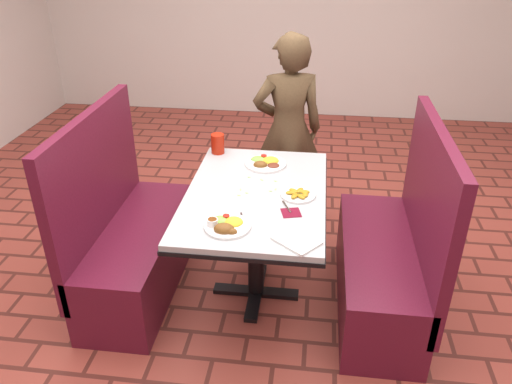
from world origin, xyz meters
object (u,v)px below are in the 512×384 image
(diner_person, at_px, (288,130))
(near_dinner_plate, at_px, (226,224))
(plantain_plate, at_px, (298,194))
(booth_bench_right, at_px, (388,262))
(red_tumbler, at_px, (218,144))
(far_dinner_plate, at_px, (266,161))
(booth_bench_left, at_px, (132,242))
(dining_table, at_px, (256,206))

(diner_person, xyz_separation_m, near_dinner_plate, (-0.21, -1.43, 0.04))
(plantain_plate, bearing_deg, booth_bench_right, 1.82)
(plantain_plate, height_order, red_tumbler, red_tumbler)
(booth_bench_right, distance_m, near_dinner_plate, 1.08)
(far_dinner_plate, bearing_deg, plantain_plate, -59.72)
(booth_bench_left, bearing_deg, red_tumbler, 47.74)
(booth_bench_right, height_order, plantain_plate, booth_bench_right)
(near_dinner_plate, distance_m, far_dinner_plate, 0.78)
(far_dinner_plate, relative_size, plantain_plate, 1.32)
(booth_bench_left, xyz_separation_m, near_dinner_plate, (0.70, -0.40, 0.45))
(near_dinner_plate, bearing_deg, plantain_plate, 47.99)
(plantain_plate, distance_m, red_tumbler, 0.79)
(diner_person, height_order, red_tumbler, diner_person)
(booth_bench_left, xyz_separation_m, red_tumbler, (0.47, 0.52, 0.49))
(near_dinner_plate, distance_m, plantain_plate, 0.51)
(near_dinner_plate, height_order, red_tumbler, red_tumbler)
(dining_table, bearing_deg, near_dinner_plate, -104.10)
(dining_table, relative_size, near_dinner_plate, 5.05)
(dining_table, distance_m, red_tumbler, 0.63)
(near_dinner_plate, relative_size, far_dinner_plate, 0.92)
(diner_person, relative_size, near_dinner_plate, 6.10)
(dining_table, relative_size, plantain_plate, 6.13)
(booth_bench_left, relative_size, plantain_plate, 6.07)
(diner_person, relative_size, plantain_plate, 7.41)
(far_dinner_plate, bearing_deg, booth_bench_right, -25.51)
(diner_person, xyz_separation_m, far_dinner_plate, (-0.10, -0.66, 0.04))
(dining_table, height_order, far_dinner_plate, far_dinner_plate)
(dining_table, bearing_deg, far_dinner_plate, 87.64)
(booth_bench_right, xyz_separation_m, diner_person, (-0.69, 1.03, 0.40))
(booth_bench_right, height_order, near_dinner_plate, booth_bench_right)
(near_dinner_plate, relative_size, red_tumbler, 1.81)
(booth_bench_left, relative_size, diner_person, 0.82)
(booth_bench_right, relative_size, red_tumbler, 9.03)
(booth_bench_left, distance_m, diner_person, 1.44)
(red_tumbler, bearing_deg, dining_table, -57.98)
(booth_bench_left, height_order, plantain_plate, booth_bench_left)
(booth_bench_right, relative_size, far_dinner_plate, 4.58)
(booth_bench_left, bearing_deg, plantain_plate, -0.97)
(dining_table, relative_size, booth_bench_right, 1.01)
(diner_person, distance_m, plantain_plate, 1.06)
(booth_bench_left, bearing_deg, dining_table, 0.00)
(diner_person, bearing_deg, red_tumbler, 35.96)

